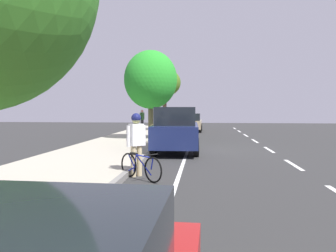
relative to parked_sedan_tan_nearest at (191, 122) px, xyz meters
The scene contains 13 objects.
ground 12.78m from the parked_sedan_tan_nearest, 93.70° to the left, with size 59.15×59.15×0.00m, color #2D2D2D.
sidewalk 13.16m from the parked_sedan_tan_nearest, 75.61° to the left, with size 3.98×36.97×0.17m, color #ABA591.
curb_edge 12.80m from the parked_sedan_tan_nearest, 84.64° to the left, with size 0.16×36.97×0.17m, color gray.
lane_stripe_centre 12.83m from the parked_sedan_tan_nearest, 108.48° to the left, with size 0.14×35.80×0.01m.
lane_stripe_bike_edge 12.76m from the parked_sedan_tan_nearest, 91.24° to the left, with size 0.12×36.97×0.01m, color white.
parked_sedan_tan_nearest is the anchor object (origin of this frame).
parked_suv_dark_blue_second 13.28m from the parked_sedan_tan_nearest, 89.07° to the left, with size 2.08×4.75×1.99m.
bicycle_at_curb 19.25m from the parked_sedan_tan_nearest, 87.83° to the left, with size 1.34×1.15×0.74m.
cyclist_with_backpack 18.80m from the parked_sedan_tan_nearest, 87.12° to the left, with size 0.55×0.54×1.80m.
street_tree_near_cyclist 4.05m from the parked_sedan_tan_nearest, 32.22° to the left, with size 2.59×2.59×4.96m.
street_tree_mid_block 9.33m from the parked_sedan_tan_nearest, 76.46° to the left, with size 3.11×3.11×5.16m.
pedestrian_on_phone 4.11m from the parked_sedan_tan_nearest, ahead, with size 0.34×0.59×1.66m.
fire_hydrant 10.82m from the parked_sedan_tan_nearest, 81.37° to the left, with size 0.22×0.22×0.84m.
Camera 1 is at (-0.11, 15.33, 1.93)m, focal length 35.67 mm.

